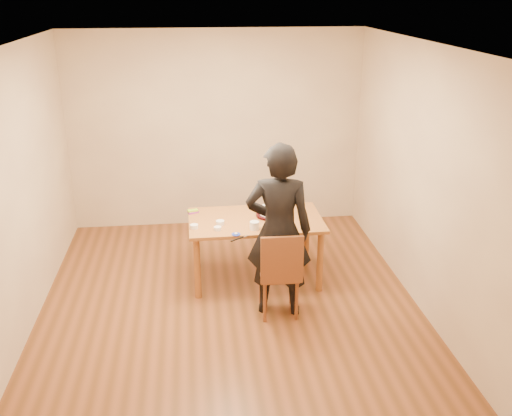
{
  "coord_description": "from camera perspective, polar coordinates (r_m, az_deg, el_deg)",
  "views": [
    {
      "loc": [
        -0.34,
        -5.42,
        3.19
      ],
      "look_at": [
        0.34,
        0.43,
        0.9
      ],
      "focal_mm": 40.0,
      "sensor_mm": 36.0,
      "label": 1
    }
  ],
  "objects": [
    {
      "name": "candy_box_pink",
      "position": [
        6.62,
        -6.29,
        -0.42
      ],
      "size": [
        0.13,
        0.11,
        0.02
      ],
      "primitive_type": "cube",
      "rotation": [
        0.0,
        0.0,
        0.44
      ],
      "color": "#C22D99",
      "rests_on": "dining_table"
    },
    {
      "name": "candy_box_green",
      "position": [
        6.62,
        -6.34,
        -0.26
      ],
      "size": [
        0.13,
        0.09,
        0.02
      ],
      "primitive_type": "cube",
      "rotation": [
        0.0,
        0.0,
        0.28
      ],
      "color": "#49AF20",
      "rests_on": "candy_box_pink"
    },
    {
      "name": "person",
      "position": [
        5.71,
        2.28,
        -2.29
      ],
      "size": [
        0.73,
        0.55,
        1.82
      ],
      "primitive_type": "imported",
      "rotation": [
        0.0,
        0.0,
        2.96
      ],
      "color": "black",
      "rests_on": "floor"
    },
    {
      "name": "dining_chair",
      "position": [
        5.87,
        2.28,
        -6.6
      ],
      "size": [
        0.39,
        0.39,
        0.04
      ],
      "primitive_type": "cube",
      "rotation": [
        0.0,
        0.0,
        -0.02
      ],
      "color": "brown",
      "rests_on": "floor"
    },
    {
      "name": "frosting_lid",
      "position": [
        6.02,
        -2.01,
        -2.65
      ],
      "size": [
        0.09,
        0.09,
        0.01
      ],
      "primitive_type": "cylinder",
      "color": "#1A31AD",
      "rests_on": "dining_table"
    },
    {
      "name": "cake_plate",
      "position": [
        6.5,
        1.41,
        -0.69
      ],
      "size": [
        0.32,
        0.32,
        0.02
      ],
      "primitive_type": "cylinder",
      "color": "red",
      "rests_on": "dining_table"
    },
    {
      "name": "room_shell",
      "position": [
        6.06,
        -3.12,
        3.53
      ],
      "size": [
        4.0,
        4.5,
        2.7
      ],
      "color": "#5D3417",
      "rests_on": "ground"
    },
    {
      "name": "ramekin_yellow",
      "position": [
        6.27,
        -3.61,
        -1.47
      ],
      "size": [
        0.09,
        0.09,
        0.04
      ],
      "primitive_type": "cylinder",
      "color": "white",
      "rests_on": "dining_table"
    },
    {
      "name": "spatula",
      "position": [
        5.91,
        -1.9,
        -3.12
      ],
      "size": [
        0.15,
        0.11,
        0.01
      ],
      "primitive_type": "cube",
      "rotation": [
        0.0,
        0.0,
        0.62
      ],
      "color": "black",
      "rests_on": "dining_table"
    },
    {
      "name": "ramekin_green",
      "position": [
        6.14,
        -3.87,
        -2.05
      ],
      "size": [
        0.08,
        0.08,
        0.04
      ],
      "primitive_type": "cylinder",
      "color": "white",
      "rests_on": "dining_table"
    },
    {
      "name": "frosting_dollop",
      "position": [
        6.01,
        -2.01,
        -2.53
      ],
      "size": [
        0.04,
        0.04,
        0.02
      ],
      "primitive_type": "ellipsoid",
      "color": "white",
      "rests_on": "frosting_lid"
    },
    {
      "name": "ramekin_multi",
      "position": [
        6.2,
        -6.21,
        -1.85
      ],
      "size": [
        0.09,
        0.09,
        0.04
      ],
      "primitive_type": "cylinder",
      "color": "white",
      "rests_on": "dining_table"
    },
    {
      "name": "dining_table",
      "position": [
        6.43,
        -0.05,
        -1.25
      ],
      "size": [
        1.51,
        0.9,
        0.04
      ],
      "primitive_type": "cube",
      "rotation": [
        0.0,
        0.0,
        0.01
      ],
      "color": "brown",
      "rests_on": "floor"
    },
    {
      "name": "frosting_dome",
      "position": [
        6.46,
        1.41,
        0.13
      ],
      "size": [
        0.23,
        0.23,
        0.03
      ],
      "primitive_type": "ellipsoid",
      "color": "white",
      "rests_on": "cake"
    },
    {
      "name": "cake",
      "position": [
        6.48,
        1.41,
        -0.29
      ],
      "size": [
        0.24,
        0.24,
        0.08
      ],
      "primitive_type": "cylinder",
      "color": "white",
      "rests_on": "cake_plate"
    },
    {
      "name": "frosting_tub",
      "position": [
        6.13,
        -0.16,
        -1.76
      ],
      "size": [
        0.1,
        0.1,
        0.09
      ],
      "primitive_type": "cylinder",
      "color": "white",
      "rests_on": "dining_table"
    }
  ]
}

